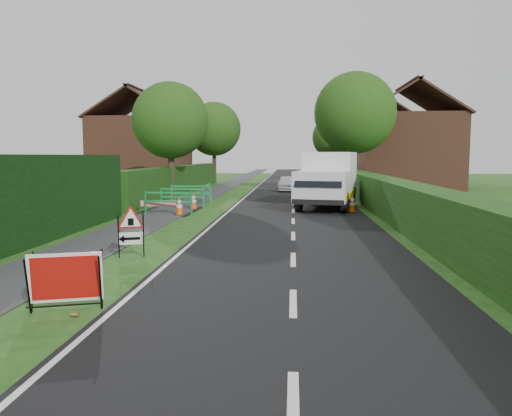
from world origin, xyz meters
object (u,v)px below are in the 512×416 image
object	(u,v)px
red_rect_sign	(66,279)
hatchback_car	(287,183)
triangle_sign	(129,228)
works_van	(328,178)

from	to	relation	value
red_rect_sign	hatchback_car	world-z (taller)	hatchback_car
triangle_sign	works_van	world-z (taller)	works_van
red_rect_sign	works_van	distance (m)	17.21
red_rect_sign	hatchback_car	distance (m)	27.59
red_rect_sign	hatchback_car	size ratio (longest dim) A/B	0.39
works_van	hatchback_car	world-z (taller)	works_van
triangle_sign	hatchback_car	distance (m)	23.52
hatchback_car	works_van	bearing A→B (deg)	-80.99
triangle_sign	hatchback_car	world-z (taller)	hatchback_car
works_van	hatchback_car	distance (m)	11.26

